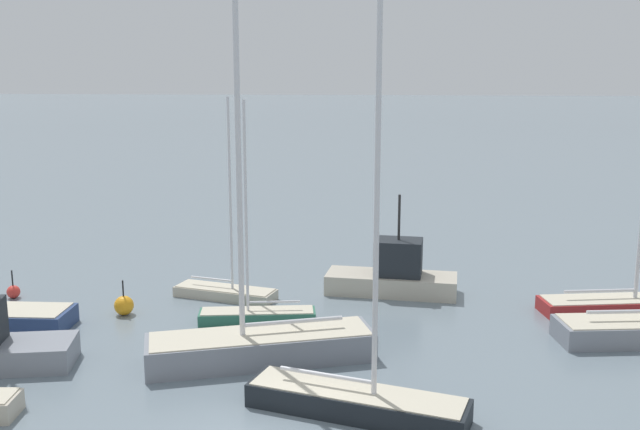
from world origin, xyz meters
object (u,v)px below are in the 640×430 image
object	(u,v)px
channel_buoy_0	(13,292)
sailboat_7	(623,298)
sailboat_4	(225,289)
sailboat_0	(357,395)
channel_buoy_1	(124,305)
fishing_boat_0	(394,275)
sailboat_1	(260,342)
sailboat_2	(257,312)

from	to	relation	value
channel_buoy_0	sailboat_7	bearing A→B (deg)	1.94
channel_buoy_0	sailboat_4	bearing A→B (deg)	6.04
sailboat_0	channel_buoy_0	distance (m)	17.31
sailboat_0	channel_buoy_0	xyz separation A→B (m)	(-14.87, 8.85, -0.29)
sailboat_7	channel_buoy_1	world-z (taller)	sailboat_7
sailboat_4	fishing_boat_0	distance (m)	7.15
sailboat_1	channel_buoy_1	size ratio (longest dim) A/B	9.65
sailboat_4	fishing_boat_0	bearing A→B (deg)	25.11
sailboat_1	fishing_boat_0	world-z (taller)	sailboat_1
sailboat_7	sailboat_2	bearing A→B (deg)	179.81
sailboat_0	sailboat_7	bearing A→B (deg)	59.57
sailboat_0	sailboat_2	size ratio (longest dim) A/B	1.42
channel_buoy_0	sailboat_1	bearing A→B (deg)	-25.42
sailboat_7	channel_buoy_0	world-z (taller)	sailboat_7
sailboat_2	channel_buoy_1	xyz separation A→B (m)	(-5.31, 0.25, -0.02)
fishing_boat_0	sailboat_7	bearing A→B (deg)	-4.35
sailboat_1	fishing_boat_0	xyz separation A→B (m)	(4.29, 7.81, 0.15)
sailboat_0	fishing_boat_0	size ratio (longest dim) A/B	2.10
channel_buoy_0	channel_buoy_1	size ratio (longest dim) A/B	0.86
sailboat_4	channel_buoy_1	distance (m)	4.24
sailboat_4	channel_buoy_0	xyz separation A→B (m)	(-8.83, -0.93, -0.09)
sailboat_4	fishing_boat_0	xyz separation A→B (m)	(7.00, 1.39, 0.44)
sailboat_7	sailboat_1	bearing A→B (deg)	-165.34
channel_buoy_1	sailboat_4	bearing A→B (deg)	35.90
channel_buoy_0	sailboat_0	bearing A→B (deg)	-30.77
sailboat_1	sailboat_4	size ratio (longest dim) A/B	1.60
sailboat_0	channel_buoy_1	bearing A→B (deg)	157.67
sailboat_2	fishing_boat_0	size ratio (longest dim) A/B	1.47
sailboat_2	channel_buoy_0	distance (m)	10.86
sailboat_0	channel_buoy_1	world-z (taller)	sailboat_0
sailboat_0	sailboat_7	distance (m)	13.89
sailboat_4	channel_buoy_1	world-z (taller)	sailboat_4
sailboat_4	sailboat_0	bearing A→B (deg)	-44.46
sailboat_4	sailboat_7	distance (m)	15.99
sailboat_0	sailboat_4	distance (m)	11.50
sailboat_1	sailboat_2	bearing A→B (deg)	-96.13
fishing_boat_0	channel_buoy_1	distance (m)	11.13
sailboat_2	sailboat_4	world-z (taller)	sailboat_4
sailboat_0	sailboat_7	xyz separation A→B (m)	(9.95, 9.70, -0.02)
sailboat_0	fishing_boat_0	bearing A→B (deg)	100.42
sailboat_4	channel_buoy_0	distance (m)	8.88
sailboat_1	sailboat_2	world-z (taller)	sailboat_1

